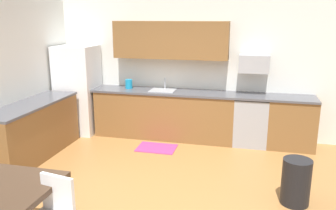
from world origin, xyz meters
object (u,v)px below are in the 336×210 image
object	(u,v)px
refrigerator	(78,90)
trash_bin	(296,182)
oven_range	(251,120)
kettle	(129,84)
microwave	(254,64)

from	to	relation	value
refrigerator	trash_bin	distance (m)	4.54
refrigerator	oven_range	bearing A→B (deg)	1.33
refrigerator	kettle	bearing A→B (deg)	7.07
microwave	kettle	bearing A→B (deg)	-178.81
oven_range	microwave	bearing A→B (deg)	90.00
oven_range	kettle	size ratio (longest dim) A/B	4.55
refrigerator	kettle	size ratio (longest dim) A/B	8.86
microwave	kettle	distance (m)	2.45
refrigerator	microwave	distance (m)	3.51
microwave	oven_range	bearing A→B (deg)	-90.00
trash_bin	kettle	bearing A→B (deg)	144.60
trash_bin	refrigerator	bearing A→B (deg)	153.71
trash_bin	kettle	world-z (taller)	kettle
refrigerator	microwave	xyz separation A→B (m)	(3.45, 0.18, 0.62)
microwave	trash_bin	xyz separation A→B (m)	(0.59, -2.18, -1.20)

